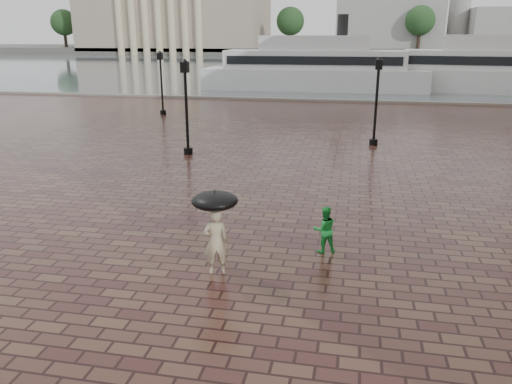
% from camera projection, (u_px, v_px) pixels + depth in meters
% --- Properties ---
extents(ground, '(300.00, 300.00, 0.00)m').
position_uv_depth(ground, '(277.00, 242.00, 14.08)').
color(ground, '#321816').
rests_on(ground, ground).
extents(harbour_water, '(240.00, 240.00, 0.00)m').
position_uv_depth(harbour_water, '(348.00, 65.00, 100.15)').
color(harbour_water, '#4B555B').
rests_on(harbour_water, ground).
extents(quay_edge, '(80.00, 0.60, 0.30)m').
position_uv_depth(quay_edge, '(333.00, 101.00, 44.02)').
color(quay_edge, slate).
rests_on(quay_edge, ground).
extents(far_shore, '(300.00, 60.00, 2.00)m').
position_uv_depth(far_shore, '(353.00, 50.00, 163.47)').
color(far_shore, '#4C4C47').
rests_on(far_shore, ground).
extents(museum, '(57.00, 32.50, 26.00)m').
position_uv_depth(museum, '(176.00, 8.00, 155.46)').
color(museum, gray).
rests_on(museum, ground).
extents(far_trees, '(188.00, 8.00, 13.50)m').
position_uv_depth(far_trees, '(354.00, 21.00, 140.37)').
color(far_trees, '#2D2119').
rests_on(far_trees, ground).
extents(street_lamps, '(15.44, 12.44, 4.40)m').
position_uv_depth(street_lamps, '(233.00, 94.00, 28.66)').
color(street_lamps, black).
rests_on(street_lamps, ground).
extents(adult_pedestrian, '(0.70, 0.57, 1.65)m').
position_uv_depth(adult_pedestrian, '(216.00, 242.00, 11.98)').
color(adult_pedestrian, tan).
rests_on(adult_pedestrian, ground).
extents(child_pedestrian, '(0.75, 0.67, 1.28)m').
position_uv_depth(child_pedestrian, '(324.00, 230.00, 13.24)').
color(child_pedestrian, green).
rests_on(child_pedestrian, ground).
extents(ferry_near, '(23.28, 5.83, 7.62)m').
position_uv_depth(ferry_near, '(314.00, 68.00, 52.50)').
color(ferry_near, silver).
rests_on(ferry_near, ground).
extents(ferry_far, '(24.16, 9.13, 7.73)m').
position_uv_depth(ferry_far, '(501.00, 69.00, 50.13)').
color(ferry_far, silver).
rests_on(ferry_far, ground).
extents(umbrella, '(1.10, 1.10, 1.13)m').
position_uv_depth(umbrella, '(215.00, 201.00, 11.67)').
color(umbrella, black).
rests_on(umbrella, ground).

